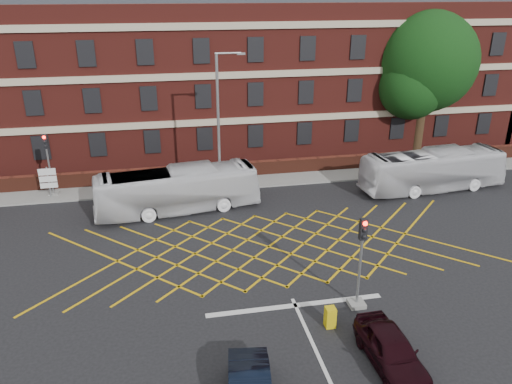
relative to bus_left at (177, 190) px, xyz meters
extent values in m
plane|color=black|center=(4.57, -7.71, -1.42)|extent=(120.00, 120.00, 0.00)
cube|color=maroon|center=(4.57, 14.29, 4.58)|extent=(50.00, 12.00, 12.00)
cube|color=#202329|center=(4.57, 14.29, 10.58)|extent=(51.00, 10.61, 10.61)
cube|color=#B7A88C|center=(4.57, 8.21, 5.58)|extent=(50.00, 0.18, 0.50)
cube|color=black|center=(4.57, 8.23, 4.08)|extent=(1.20, 0.14, 1.80)
cube|color=#512115|center=(4.57, 5.29, -0.87)|extent=(56.00, 0.50, 1.10)
cube|color=slate|center=(4.57, 4.29, -1.36)|extent=(60.00, 3.00, 0.12)
cube|color=#CC990C|center=(4.57, -5.71, -1.41)|extent=(8.22, 8.22, 0.02)
cube|color=silver|center=(4.57, -11.21, -1.41)|extent=(8.00, 0.30, 0.02)
imported|color=silver|center=(0.00, 0.00, 0.00)|extent=(10.41, 3.73, 2.84)
imported|color=silver|center=(17.44, 0.22, 0.01)|extent=(10.40, 3.27, 2.85)
imported|color=black|center=(7.05, -15.49, -0.73)|extent=(1.72, 4.08, 1.38)
cylinder|color=black|center=(20.65, 8.51, 1.54)|extent=(0.90, 0.90, 5.92)
sphere|color=black|center=(20.65, 8.51, 6.11)|extent=(8.04, 8.04, 8.04)
sphere|color=black|center=(19.15, 7.71, 4.30)|extent=(5.23, 5.23, 5.23)
sphere|color=black|center=(22.15, 9.31, 4.70)|extent=(4.83, 4.83, 4.83)
cube|color=slate|center=(7.23, -11.73, -1.32)|extent=(0.70, 0.70, 0.20)
cylinder|color=gray|center=(7.23, -11.73, 0.33)|extent=(0.12, 0.12, 3.50)
cube|color=black|center=(7.23, -11.73, 2.38)|extent=(0.30, 0.25, 0.95)
sphere|color=#FF0C05|center=(7.23, -11.87, 2.70)|extent=(0.20, 0.20, 0.20)
cube|color=slate|center=(-8.16, 4.14, -1.32)|extent=(0.70, 0.70, 0.20)
cylinder|color=gray|center=(-8.16, 4.14, 0.33)|extent=(0.12, 0.12, 3.50)
cube|color=black|center=(-8.16, 4.14, 2.38)|extent=(0.30, 0.25, 0.95)
sphere|color=#FF0C05|center=(-8.16, 4.00, 2.70)|extent=(0.20, 0.20, 0.20)
cube|color=slate|center=(2.87, 1.55, -1.32)|extent=(1.00, 1.00, 0.20)
cylinder|color=gray|center=(2.87, 1.55, 3.28)|extent=(0.18, 0.18, 9.40)
cylinder|color=gray|center=(3.57, 1.55, 7.99)|extent=(1.60, 0.12, 0.12)
cube|color=gray|center=(4.37, 1.55, 7.94)|extent=(0.50, 0.20, 0.12)
cylinder|color=gray|center=(-8.25, 3.67, -0.32)|extent=(0.10, 0.10, 2.20)
cube|color=silver|center=(-8.25, 3.59, 0.48)|extent=(1.10, 0.06, 0.45)
cube|color=silver|center=(-8.25, 3.59, -0.02)|extent=(1.10, 0.06, 0.40)
cube|color=silver|center=(-8.25, 3.59, -0.47)|extent=(1.10, 0.06, 0.35)
cube|color=gold|center=(5.59, -12.90, -0.96)|extent=(0.42, 0.42, 0.91)
camera|label=1|loc=(-0.71, -29.06, 11.71)|focal=35.00mm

